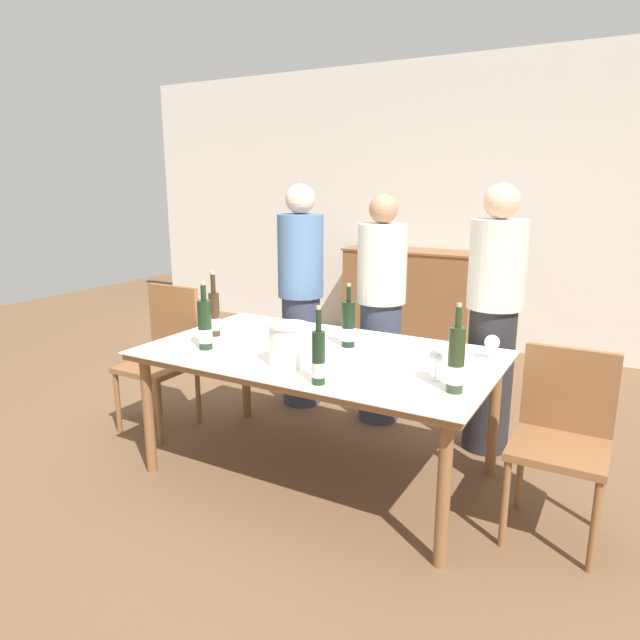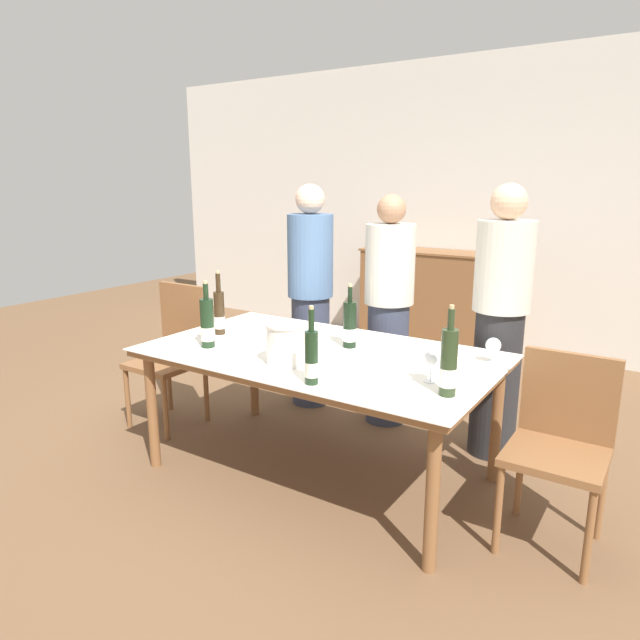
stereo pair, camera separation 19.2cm
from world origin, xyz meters
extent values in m
plane|color=brown|center=(0.00, 0.00, 0.00)|extent=(12.00, 12.00, 0.00)
cube|color=silver|center=(0.00, 3.08, 1.40)|extent=(8.00, 0.10, 2.80)
cube|color=brown|center=(-0.52, 2.79, 0.48)|extent=(1.32, 0.44, 0.95)
cube|color=brown|center=(-0.52, 2.79, 0.96)|extent=(1.35, 0.46, 0.02)
cylinder|color=brown|center=(-0.86, -0.46, 0.34)|extent=(0.06, 0.06, 0.68)
cylinder|color=brown|center=(0.86, -0.46, 0.34)|extent=(0.06, 0.06, 0.68)
cylinder|color=brown|center=(-0.86, 0.46, 0.34)|extent=(0.06, 0.06, 0.68)
cylinder|color=brown|center=(0.86, 0.46, 0.34)|extent=(0.06, 0.06, 0.68)
cube|color=brown|center=(0.00, 0.00, 0.70)|extent=(1.88, 1.08, 0.04)
cube|color=white|center=(0.00, 0.00, 0.72)|extent=(1.91, 1.11, 0.01)
cylinder|color=white|center=(-0.03, -0.27, 0.83)|extent=(0.20, 0.20, 0.21)
cylinder|color=white|center=(-0.03, -0.27, 0.93)|extent=(0.21, 0.21, 0.01)
cylinder|color=black|center=(-0.58, -0.26, 0.86)|extent=(0.08, 0.08, 0.28)
cylinder|color=silver|center=(-0.58, -0.26, 0.80)|extent=(0.08, 0.08, 0.08)
cylinder|color=black|center=(-0.58, -0.26, 1.05)|extent=(0.03, 0.03, 0.09)
cylinder|color=tan|center=(-0.58, -0.26, 1.10)|extent=(0.02, 0.02, 0.02)
cylinder|color=#332314|center=(-0.72, -0.02, 0.86)|extent=(0.06, 0.06, 0.26)
cylinder|color=white|center=(-0.72, -0.02, 0.80)|extent=(0.06, 0.06, 0.07)
cylinder|color=#332314|center=(-0.72, -0.02, 1.05)|extent=(0.03, 0.03, 0.11)
cylinder|color=tan|center=(-0.72, -0.02, 1.11)|extent=(0.02, 0.02, 0.02)
cylinder|color=black|center=(0.09, 0.17, 0.86)|extent=(0.07, 0.07, 0.26)
cylinder|color=white|center=(0.09, 0.17, 0.80)|extent=(0.08, 0.08, 0.07)
cylinder|color=black|center=(0.09, 0.17, 1.03)|extent=(0.03, 0.03, 0.09)
cylinder|color=tan|center=(0.09, 0.17, 1.08)|extent=(0.02, 0.02, 0.02)
cylinder|color=black|center=(0.24, -0.45, 0.85)|extent=(0.06, 0.06, 0.25)
cylinder|color=silver|center=(0.24, -0.45, 0.80)|extent=(0.06, 0.06, 0.07)
cylinder|color=black|center=(0.24, -0.45, 1.03)|extent=(0.03, 0.03, 0.10)
cylinder|color=tan|center=(0.24, -0.45, 1.09)|extent=(0.02, 0.02, 0.02)
cylinder|color=#28381E|center=(0.82, -0.24, 0.87)|extent=(0.07, 0.07, 0.30)
cylinder|color=white|center=(0.82, -0.24, 0.81)|extent=(0.07, 0.07, 0.08)
cylinder|color=#28381E|center=(0.82, -0.24, 1.07)|extent=(0.03, 0.03, 0.09)
cylinder|color=tan|center=(0.82, -0.24, 1.12)|extent=(0.02, 0.02, 0.02)
cylinder|color=white|center=(-0.23, 0.04, 0.73)|extent=(0.06, 0.06, 0.00)
cylinder|color=white|center=(-0.23, 0.04, 0.77)|extent=(0.01, 0.01, 0.07)
sphere|color=white|center=(-0.23, 0.04, 0.83)|extent=(0.07, 0.07, 0.07)
cylinder|color=white|center=(0.85, 0.32, 0.73)|extent=(0.07, 0.07, 0.00)
cylinder|color=white|center=(0.85, 0.32, 0.76)|extent=(0.01, 0.01, 0.06)
sphere|color=white|center=(0.85, 0.32, 0.82)|extent=(0.08, 0.08, 0.08)
cylinder|color=white|center=(0.69, -0.12, 0.73)|extent=(0.06, 0.06, 0.00)
cylinder|color=white|center=(0.69, -0.12, 0.77)|extent=(0.01, 0.01, 0.08)
sphere|color=white|center=(0.69, -0.12, 0.84)|extent=(0.07, 0.07, 0.07)
cylinder|color=brown|center=(-1.44, -0.18, 0.21)|extent=(0.03, 0.03, 0.42)
cylinder|color=brown|center=(-1.07, -0.18, 0.21)|extent=(0.03, 0.03, 0.42)
cylinder|color=brown|center=(-1.44, 0.18, 0.21)|extent=(0.03, 0.03, 0.42)
cylinder|color=brown|center=(-1.07, 0.18, 0.21)|extent=(0.03, 0.03, 0.42)
cube|color=brown|center=(-1.25, 0.00, 0.44)|extent=(0.42, 0.42, 0.04)
cube|color=brown|center=(-1.25, 0.19, 0.70)|extent=(0.42, 0.04, 0.50)
cylinder|color=brown|center=(1.07, -0.18, 0.22)|extent=(0.03, 0.03, 0.43)
cylinder|color=brown|center=(1.44, -0.18, 0.22)|extent=(0.03, 0.03, 0.43)
cylinder|color=brown|center=(1.07, 0.18, 0.22)|extent=(0.03, 0.03, 0.43)
cylinder|color=brown|center=(1.44, 0.18, 0.22)|extent=(0.03, 0.03, 0.43)
cube|color=brown|center=(1.25, 0.00, 0.45)|extent=(0.42, 0.42, 0.04)
cube|color=brown|center=(1.25, 0.19, 0.67)|extent=(0.42, 0.04, 0.41)
cylinder|color=#383F56|center=(-0.65, 0.88, 0.41)|extent=(0.28, 0.28, 0.82)
cylinder|color=#4C6B93|center=(-0.65, 0.88, 1.12)|extent=(0.33, 0.33, 0.59)
sphere|color=beige|center=(-0.65, 0.88, 1.52)|extent=(0.21, 0.21, 0.21)
cylinder|color=#383F56|center=(-0.02, 0.88, 0.42)|extent=(0.28, 0.28, 0.84)
cylinder|color=beige|center=(-0.02, 0.88, 1.10)|extent=(0.33, 0.33, 0.53)
sphere|color=#A37556|center=(-0.02, 0.88, 1.46)|extent=(0.19, 0.19, 0.19)
cylinder|color=#262628|center=(0.75, 0.79, 0.45)|extent=(0.28, 0.28, 0.90)
cylinder|color=beige|center=(0.75, 0.79, 1.16)|extent=(0.33, 0.33, 0.52)
sphere|color=#DBAD89|center=(0.75, 0.79, 1.53)|extent=(0.21, 0.21, 0.21)
camera|label=1|loc=(1.47, -2.61, 1.63)|focal=32.00mm
camera|label=2|loc=(1.63, -2.51, 1.63)|focal=32.00mm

